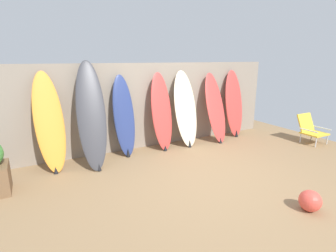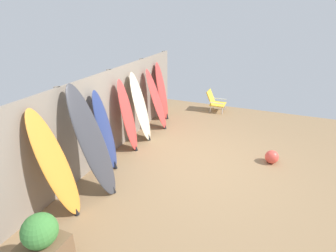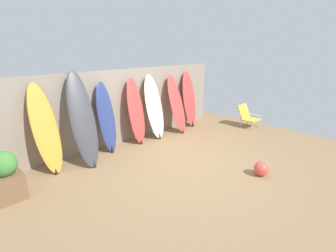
{
  "view_description": "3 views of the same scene",
  "coord_description": "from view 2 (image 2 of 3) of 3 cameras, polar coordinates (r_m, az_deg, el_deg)",
  "views": [
    {
      "loc": [
        -2.37,
        -3.08,
        1.89
      ],
      "look_at": [
        -0.31,
        0.74,
        0.76
      ],
      "focal_mm": 28.0,
      "sensor_mm": 36.0,
      "label": 1
    },
    {
      "loc": [
        -4.51,
        -1.08,
        2.88
      ],
      "look_at": [
        -0.4,
        0.57,
        0.94
      ],
      "focal_mm": 28.0,
      "sensor_mm": 36.0,
      "label": 2
    },
    {
      "loc": [
        -3.7,
        -3.27,
        2.34
      ],
      "look_at": [
        -0.01,
        0.52,
        0.7
      ],
      "focal_mm": 28.0,
      "sensor_mm": 36.0,
      "label": 3
    }
  ],
  "objects": [
    {
      "name": "surfboard_red_3",
      "position": [
        5.72,
        -8.73,
        2.04
      ],
      "size": [
        0.51,
        0.43,
        1.62
      ],
      "color": "#D13D38",
      "rests_on": "ground"
    },
    {
      "name": "ground",
      "position": [
        5.46,
        7.26,
        -8.43
      ],
      "size": [
        7.68,
        7.68,
        0.0
      ],
      "primitive_type": "plane",
      "color": "#8E704C"
    },
    {
      "name": "planter_box",
      "position": [
        3.67,
        -25.48,
        -22.38
      ],
      "size": [
        0.46,
        0.48,
        0.8
      ],
      "color": "brown",
      "rests_on": "ground"
    },
    {
      "name": "surfboard_orange_0",
      "position": [
        4.17,
        -23.39,
        -7.79
      ],
      "size": [
        0.53,
        0.64,
        1.7
      ],
      "color": "orange",
      "rests_on": "ground"
    },
    {
      "name": "surfboard_red_6",
      "position": [
        7.46,
        -1.32,
        7.46
      ],
      "size": [
        0.57,
        0.42,
        1.62
      ],
      "color": "#D13D38",
      "rests_on": "ground"
    },
    {
      "name": "surfboard_charcoal_1",
      "position": [
        4.46,
        -16.16,
        -3.33
      ],
      "size": [
        0.58,
        0.82,
        1.87
      ],
      "color": "#38383D",
      "rests_on": "ground"
    },
    {
      "name": "surfboard_navy_2",
      "position": [
        5.12,
        -13.5,
        -1.22
      ],
      "size": [
        0.46,
        0.41,
        1.6
      ],
      "color": "navy",
      "rests_on": "ground"
    },
    {
      "name": "beach_ball",
      "position": [
        5.83,
        21.67,
        -6.27
      ],
      "size": [
        0.27,
        0.27,
        0.27
      ],
      "primitive_type": "sphere",
      "color": "#E54C3F",
      "rests_on": "ground"
    },
    {
      "name": "beach_chair",
      "position": [
        8.33,
        10.13,
        5.4
      ],
      "size": [
        0.5,
        0.56,
        0.64
      ],
      "rotation": [
        0.0,
        0.0,
        -0.18
      ],
      "color": "silver",
      "rests_on": "ground"
    },
    {
      "name": "surfboard_cream_4",
      "position": [
        6.18,
        -5.94,
        3.94
      ],
      "size": [
        0.59,
        0.5,
        1.64
      ],
      "color": "beige",
      "rests_on": "ground"
    },
    {
      "name": "surfboard_red_5",
      "position": [
        6.82,
        -2.52,
        5.69
      ],
      "size": [
        0.55,
        0.61,
        1.58
      ],
      "color": "#D13D38",
      "rests_on": "ground"
    },
    {
      "name": "fence_back",
      "position": [
        5.81,
        -11.73,
        3.21
      ],
      "size": [
        6.08,
        0.11,
        1.8
      ],
      "color": "gray",
      "rests_on": "ground"
    }
  ]
}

